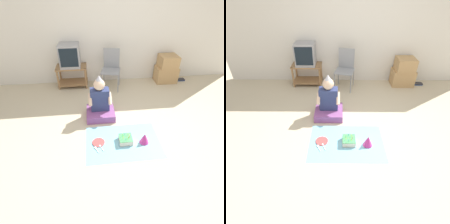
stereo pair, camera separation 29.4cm
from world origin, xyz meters
TOP-DOWN VIEW (x-y plane):
  - ground_plane at (0.00, 0.00)m, footprint 16.00×16.00m
  - wall_back at (0.00, 2.23)m, footprint 6.40×0.06m
  - tv_stand at (-1.13, 1.98)m, footprint 0.71×0.44m
  - tv at (-1.13, 1.98)m, footprint 0.46×0.42m
  - folding_chair at (-0.19, 1.83)m, footprint 0.51×0.51m
  - cardboard_box_stack at (1.25, 1.96)m, footprint 0.54×0.43m
  - book_pile at (1.70, 1.95)m, footprint 0.20×0.13m
  - person_seated at (-0.53, 0.65)m, footprint 0.53×0.49m
  - party_cloth at (-0.21, -0.10)m, footprint 1.21×0.82m
  - birthday_cake at (-0.17, -0.11)m, footprint 0.21×0.21m
  - party_hat_blue at (0.13, -0.15)m, footprint 0.15×0.15m
  - paper_plate at (-0.61, -0.08)m, footprint 0.20×0.20m
  - plastic_spoon_near at (-0.59, -0.17)m, footprint 0.07×0.14m
  - plastic_spoon_far at (-0.66, -0.20)m, footprint 0.07×0.14m

SIDE VIEW (x-z plane):
  - ground_plane at x=0.00m, z-range 0.00..0.00m
  - party_cloth at x=-0.21m, z-range 0.00..0.01m
  - paper_plate at x=-0.61m, z-range 0.01..0.02m
  - plastic_spoon_near at x=-0.59m, z-range 0.01..0.02m
  - plastic_spoon_far at x=-0.66m, z-range 0.01..0.02m
  - book_pile at x=1.70m, z-range 0.00..0.04m
  - birthday_cake at x=-0.17m, z-range -0.02..0.13m
  - party_hat_blue at x=0.13m, z-range 0.01..0.19m
  - person_seated at x=-0.53m, z-range -0.16..0.68m
  - tv_stand at x=-1.13m, z-range 0.05..0.56m
  - cardboard_box_stack at x=1.25m, z-range -0.01..0.67m
  - folding_chair at x=-0.19m, z-range 0.07..0.98m
  - tv at x=-1.13m, z-range 0.51..1.02m
  - wall_back at x=0.00m, z-range 0.00..2.55m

